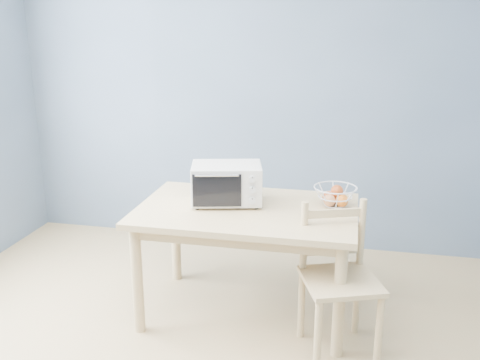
% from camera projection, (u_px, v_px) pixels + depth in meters
% --- Properties ---
extents(room, '(4.01, 4.51, 2.61)m').
position_uv_depth(room, '(148.00, 162.00, 2.38)').
color(room, tan).
rests_on(room, ground).
extents(dining_table, '(1.40, 0.90, 0.75)m').
position_uv_depth(dining_table, '(247.00, 222.00, 3.46)').
color(dining_table, '#D3B27F').
rests_on(dining_table, ground).
extents(toaster_oven, '(0.51, 0.42, 0.26)m').
position_uv_depth(toaster_oven, '(224.00, 183.00, 3.48)').
color(toaster_oven, silver).
rests_on(toaster_oven, dining_table).
extents(fruit_basket, '(0.32, 0.32, 0.14)m').
position_uv_depth(fruit_basket, '(335.00, 196.00, 3.45)').
color(fruit_basket, silver).
rests_on(fruit_basket, dining_table).
extents(dining_chair, '(0.54, 0.54, 0.89)m').
position_uv_depth(dining_chair, '(338.00, 281.00, 3.13)').
color(dining_chair, '#D3B27F').
rests_on(dining_chair, ground).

